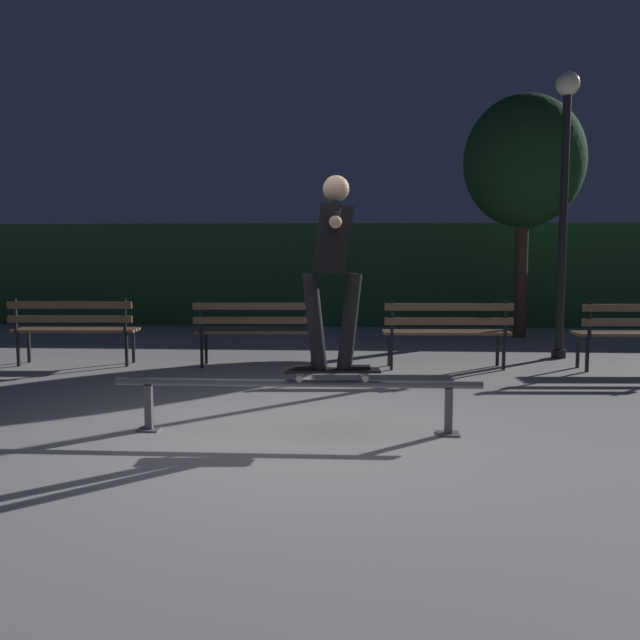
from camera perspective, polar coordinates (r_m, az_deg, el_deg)
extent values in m
plane|color=#ADAAA8|center=(5.55, -2.13, -9.80)|extent=(90.00, 90.00, 0.00)
cube|color=#2D5B33|center=(14.28, 1.28, 3.80)|extent=(24.00, 1.20, 2.05)
cylinder|color=slate|center=(5.67, -1.94, -5.24)|extent=(3.01, 0.06, 0.06)
cube|color=slate|center=(5.95, -13.94, -7.03)|extent=(0.06, 0.06, 0.38)
cube|color=slate|center=(5.99, -13.90, -8.73)|extent=(0.18, 0.18, 0.01)
cube|color=slate|center=(5.73, 10.56, -7.44)|extent=(0.06, 0.06, 0.38)
cube|color=slate|center=(5.78, 10.53, -9.21)|extent=(0.18, 0.18, 0.01)
cube|color=black|center=(5.63, 0.99, -4.18)|extent=(0.79, 0.26, 0.02)
cube|color=black|center=(5.63, 0.99, -4.08)|extent=(0.78, 0.25, 0.00)
cube|color=#9E9EA3|center=(5.65, 3.69, -4.35)|extent=(0.06, 0.17, 0.02)
cube|color=#9E9EA3|center=(5.63, -1.71, -4.37)|extent=(0.06, 0.17, 0.02)
cylinder|color=beige|center=(5.57, 3.76, -4.84)|extent=(0.05, 0.03, 0.05)
cylinder|color=beige|center=(5.73, 3.63, -4.55)|extent=(0.05, 0.03, 0.05)
cylinder|color=beige|center=(5.56, -1.72, -4.87)|extent=(0.05, 0.03, 0.05)
cylinder|color=beige|center=(5.71, -1.70, -4.58)|extent=(0.05, 0.03, 0.05)
cube|color=black|center=(5.63, 2.83, -3.93)|extent=(0.27, 0.12, 0.03)
cube|color=black|center=(5.62, -0.84, -3.95)|extent=(0.27, 0.12, 0.03)
cylinder|color=black|center=(5.58, 2.44, -0.13)|extent=(0.21, 0.14, 0.79)
cylinder|color=black|center=(5.57, -0.44, -0.14)|extent=(0.21, 0.14, 0.79)
cube|color=black|center=(5.55, 1.01, 6.66)|extent=(0.36, 0.38, 0.57)
cylinder|color=black|center=(5.17, 1.16, 8.51)|extent=(0.13, 0.61, 0.21)
cylinder|color=black|center=(5.93, 0.89, 8.14)|extent=(0.13, 0.61, 0.21)
sphere|color=tan|center=(4.89, 1.28, 8.09)|extent=(0.09, 0.09, 0.09)
sphere|color=tan|center=(6.21, 0.80, 7.57)|extent=(0.09, 0.09, 0.09)
sphere|color=tan|center=(5.57, 1.33, 10.78)|extent=(0.21, 0.21, 0.21)
cube|color=black|center=(9.58, -15.15, -2.10)|extent=(0.04, 0.04, 0.44)
cube|color=black|center=(9.28, -15.68, -2.37)|extent=(0.04, 0.04, 0.44)
cube|color=black|center=(9.19, -15.82, 0.32)|extent=(0.04, 0.04, 0.44)
cube|color=black|center=(10.05, -22.90, -2.00)|extent=(0.04, 0.04, 0.44)
cube|color=black|center=(9.76, -23.64, -2.24)|extent=(0.04, 0.04, 0.44)
cube|color=black|center=(9.68, -23.84, 0.31)|extent=(0.04, 0.04, 0.44)
cube|color=brown|center=(9.75, -19.20, -0.68)|extent=(1.60, 0.17, 0.04)
cube|color=brown|center=(9.62, -19.48, -0.77)|extent=(1.60, 0.17, 0.04)
cube|color=brown|center=(9.49, -19.77, -0.87)|extent=(1.60, 0.17, 0.04)
cube|color=brown|center=(9.41, -19.95, 0.07)|extent=(1.60, 0.12, 0.09)
cube|color=brown|center=(9.39, -19.98, 1.16)|extent=(1.60, 0.12, 0.09)
cube|color=black|center=(9.11, -0.61, -2.30)|extent=(0.04, 0.04, 0.44)
cube|color=black|center=(8.80, -0.65, -2.59)|extent=(0.04, 0.04, 0.44)
cube|color=black|center=(8.70, -0.66, 0.24)|extent=(0.04, 0.04, 0.44)
cube|color=black|center=(9.25, -9.38, -2.26)|extent=(0.04, 0.04, 0.44)
cube|color=black|center=(8.94, -9.73, -2.54)|extent=(0.04, 0.04, 0.44)
cube|color=black|center=(8.84, -9.82, 0.25)|extent=(0.04, 0.04, 0.44)
cube|color=brown|center=(9.10, -5.05, -0.82)|extent=(1.60, 0.17, 0.04)
cube|color=brown|center=(8.96, -5.14, -0.92)|extent=(1.60, 0.17, 0.04)
cube|color=brown|center=(8.83, -5.23, -1.02)|extent=(1.60, 0.17, 0.04)
cube|color=brown|center=(8.74, -5.28, -0.02)|extent=(1.60, 0.12, 0.09)
cube|color=brown|center=(8.72, -5.29, 1.16)|extent=(1.60, 0.12, 0.09)
cube|color=black|center=(9.26, 14.44, -2.35)|extent=(0.04, 0.04, 0.44)
cube|color=black|center=(8.96, 14.93, -2.63)|extent=(0.04, 0.04, 0.44)
cube|color=black|center=(8.87, 15.06, 0.15)|extent=(0.04, 0.04, 0.44)
cube|color=black|center=(9.03, 5.72, -2.40)|extent=(0.04, 0.04, 0.44)
cube|color=black|center=(8.71, 5.91, -2.69)|extent=(0.04, 0.04, 0.44)
cube|color=black|center=(8.62, 5.97, 0.16)|extent=(0.04, 0.04, 0.44)
cube|color=brown|center=(9.07, 10.18, -0.91)|extent=(1.60, 0.17, 0.04)
cube|color=brown|center=(8.93, 10.33, -1.01)|extent=(1.60, 0.17, 0.04)
cube|color=brown|center=(8.80, 10.49, -1.11)|extent=(1.60, 0.17, 0.04)
cube|color=brown|center=(8.71, 10.59, -0.11)|extent=(1.60, 0.12, 0.09)
cube|color=brown|center=(8.70, 10.61, 1.07)|extent=(1.60, 0.12, 0.09)
cube|color=black|center=(9.44, 20.50, -2.38)|extent=(0.04, 0.04, 0.44)
cube|color=black|center=(9.15, 21.19, -2.65)|extent=(0.04, 0.04, 0.44)
cube|color=black|center=(9.06, 21.38, 0.07)|extent=(0.04, 0.04, 0.44)
cube|color=brown|center=(9.66, 24.52, -0.93)|extent=(1.60, 0.17, 0.04)
cube|color=brown|center=(9.53, 24.86, -1.03)|extent=(1.60, 0.17, 0.04)
cylinder|color=#4C3828|center=(12.45, 16.24, 3.55)|extent=(0.22, 0.22, 2.15)
ellipsoid|color=#193D1E|center=(12.54, 16.49, 12.45)|extent=(2.04, 2.04, 2.24)
cylinder|color=black|center=(10.16, 19.40, 7.13)|extent=(0.11, 0.11, 3.60)
sphere|color=#F2EACC|center=(10.40, 19.77, 17.87)|extent=(0.32, 0.32, 0.32)
cylinder|color=black|center=(10.25, 19.09, -2.63)|extent=(0.20, 0.20, 0.12)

